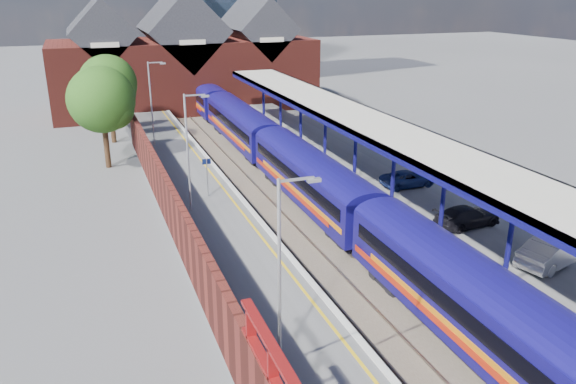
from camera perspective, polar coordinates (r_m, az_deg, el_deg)
name	(u,v)px	position (r m, az deg, el deg)	size (l,w,h in m)	color
ground	(255,175)	(43.63, -3.38, 1.76)	(240.00, 240.00, 0.00)	#5B5B5E
ballast_bed	(303,221)	(34.78, 1.51, -3.01)	(6.00, 76.00, 0.06)	#473D33
rails	(303,220)	(34.74, 1.51, -2.87)	(4.51, 76.00, 0.14)	slate
left_platform	(216,227)	(33.09, -7.37, -3.53)	(5.00, 76.00, 1.00)	#565659
right_platform	(388,202)	(37.11, 10.15, -1.03)	(6.00, 76.00, 1.00)	#565659
coping_left	(254,213)	(33.43, -3.49, -2.16)	(0.30, 76.00, 0.05)	silver
coping_right	(349,200)	(35.62, 6.23, -0.83)	(0.30, 76.00, 0.05)	silver
yellow_line	(244,215)	(33.28, -4.48, -2.33)	(0.14, 76.00, 0.01)	yellow
train	(271,145)	(43.80, -1.71, 4.76)	(2.94, 65.92, 3.45)	#120D5F
canopy	(371,125)	(37.10, 8.39, 6.75)	(4.50, 52.00, 4.48)	#12105F
lamp_post_b	(283,264)	(18.76, -0.50, -7.32)	(1.48, 0.18, 7.00)	#A5A8AA
lamp_post_c	(190,145)	(33.31, -9.96, 4.69)	(1.48, 0.18, 7.00)	#A5A8AA
lamp_post_d	(152,98)	(48.78, -13.61, 9.24)	(1.48, 0.18, 7.00)	#A5A8AA
platform_sign	(207,171)	(36.09, -8.24, 2.16)	(0.55, 0.08, 2.50)	#A5A8AA
brick_wall	(191,248)	(26.05, -9.82, -5.67)	(0.35, 50.00, 3.86)	#5A1E17
station_building	(184,62)	(69.22, -10.54, 12.87)	(30.00, 12.12, 13.78)	#5A1E17
tree_near	(104,102)	(46.36, -18.23, 8.72)	(5.20, 5.20, 8.10)	#382314
tree_far	(110,85)	(54.28, -17.64, 10.30)	(5.20, 5.20, 8.10)	#382314
parked_car_silver	(554,251)	(30.00, 25.42, -5.42)	(1.52, 4.36, 1.44)	#BABABF
parked_car_dark	(467,216)	(33.05, 17.75, -2.35)	(1.63, 4.01, 1.16)	black
parked_car_blue	(408,178)	(38.74, 12.11, 1.36)	(1.76, 3.82, 1.06)	navy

